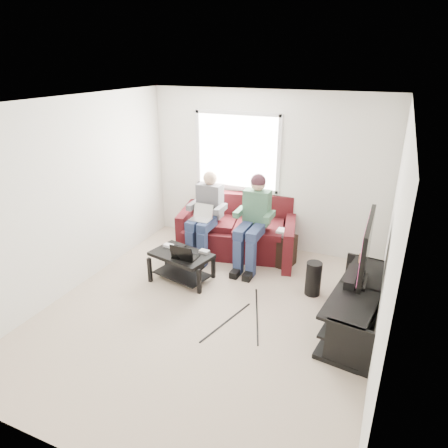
# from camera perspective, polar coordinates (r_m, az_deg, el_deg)

# --- Properties ---
(floor) EXTENTS (4.50, 4.50, 0.00)m
(floor) POSITION_cam_1_polar(r_m,az_deg,el_deg) (5.27, -2.33, -12.48)
(floor) COLOR #C1AB96
(floor) RESTS_ON ground
(ceiling) EXTENTS (4.50, 4.50, 0.00)m
(ceiling) POSITION_cam_1_polar(r_m,az_deg,el_deg) (4.34, -2.89, 16.92)
(ceiling) COLOR white
(ceiling) RESTS_ON wall_back
(wall_back) EXTENTS (4.50, 0.00, 4.50)m
(wall_back) POSITION_cam_1_polar(r_m,az_deg,el_deg) (6.64, 5.94, 7.39)
(wall_back) COLOR silver
(wall_back) RESTS_ON floor
(wall_front) EXTENTS (4.50, 0.00, 4.50)m
(wall_front) POSITION_cam_1_polar(r_m,az_deg,el_deg) (3.04, -21.92, -13.92)
(wall_front) COLOR silver
(wall_front) RESTS_ON floor
(wall_left) EXTENTS (0.00, 4.50, 4.50)m
(wall_left) POSITION_cam_1_polar(r_m,az_deg,el_deg) (5.76, -20.84, 3.64)
(wall_left) COLOR silver
(wall_left) RESTS_ON floor
(wall_right) EXTENTS (0.00, 4.50, 4.50)m
(wall_right) POSITION_cam_1_polar(r_m,az_deg,el_deg) (4.24, 22.59, -3.27)
(wall_right) COLOR silver
(wall_right) RESTS_ON floor
(window) EXTENTS (1.48, 0.04, 1.28)m
(window) POSITION_cam_1_polar(r_m,az_deg,el_deg) (6.71, 1.87, 10.30)
(window) COLOR white
(window) RESTS_ON wall_back
(sofa) EXTENTS (2.15, 1.26, 0.92)m
(sofa) POSITION_cam_1_polar(r_m,az_deg,el_deg) (6.68, 1.88, -1.18)
(sofa) COLOR #471116
(sofa) RESTS_ON floor
(person_left) EXTENTS (0.40, 0.70, 1.39)m
(person_left) POSITION_cam_1_polar(r_m,az_deg,el_deg) (6.36, -2.63, 1.75)
(person_left) COLOR navy
(person_left) RESTS_ON sofa
(person_right) EXTENTS (0.40, 0.71, 1.43)m
(person_right) POSITION_cam_1_polar(r_m,az_deg,el_deg) (6.07, 4.27, 1.28)
(person_right) COLOR navy
(person_right) RESTS_ON sofa
(laptop_silver) EXTENTS (0.35, 0.27, 0.24)m
(laptop_silver) POSITION_cam_1_polar(r_m,az_deg,el_deg) (6.22, -3.30, 1.13)
(laptop_silver) COLOR silver
(laptop_silver) RESTS_ON person_left
(coffee_table) EXTENTS (0.95, 0.70, 0.43)m
(coffee_table) POSITION_cam_1_polar(r_m,az_deg,el_deg) (5.84, -6.10, -5.20)
(coffee_table) COLOR black
(coffee_table) RESTS_ON floor
(laptop_black) EXTENTS (0.37, 0.29, 0.24)m
(laptop_black) POSITION_cam_1_polar(r_m,az_deg,el_deg) (5.62, -5.52, -3.66)
(laptop_black) COLOR black
(laptop_black) RESTS_ON coffee_table
(controller_a) EXTENTS (0.15, 0.10, 0.04)m
(controller_a) POSITION_cam_1_polar(r_m,az_deg,el_deg) (6.00, -7.93, -3.06)
(controller_a) COLOR silver
(controller_a) RESTS_ON coffee_table
(controller_b) EXTENTS (0.16, 0.13, 0.04)m
(controller_b) POSITION_cam_1_polar(r_m,az_deg,el_deg) (5.97, -6.15, -3.14)
(controller_b) COLOR black
(controller_b) RESTS_ON coffee_table
(controller_c) EXTENTS (0.15, 0.10, 0.04)m
(controller_c) POSITION_cam_1_polar(r_m,az_deg,el_deg) (5.77, -2.82, -3.95)
(controller_c) COLOR gray
(controller_c) RESTS_ON coffee_table
(tv_stand) EXTENTS (0.72, 1.73, 0.55)m
(tv_stand) POSITION_cam_1_polar(r_m,az_deg,el_deg) (5.15, 18.46, -11.38)
(tv_stand) COLOR black
(tv_stand) RESTS_ON floor
(tv) EXTENTS (0.12, 1.10, 0.81)m
(tv) POSITION_cam_1_polar(r_m,az_deg,el_deg) (4.87, 19.65, -3.22)
(tv) COLOR black
(tv) RESTS_ON tv_stand
(soundbar) EXTENTS (0.12, 0.50, 0.10)m
(soundbar) POSITION_cam_1_polar(r_m,az_deg,el_deg) (5.06, 17.72, -7.20)
(soundbar) COLOR black
(soundbar) RESTS_ON tv_stand
(drink_cup) EXTENTS (0.08, 0.08, 0.12)m
(drink_cup) POSITION_cam_1_polar(r_m,az_deg,el_deg) (5.52, 19.11, -4.66)
(drink_cup) COLOR #9E6544
(drink_cup) RESTS_ON tv_stand
(console_white) EXTENTS (0.30, 0.22, 0.06)m
(console_white) POSITION_cam_1_polar(r_m,az_deg,el_deg) (4.78, 18.04, -13.17)
(console_white) COLOR silver
(console_white) RESTS_ON tv_stand
(console_grey) EXTENTS (0.34, 0.26, 0.08)m
(console_grey) POSITION_cam_1_polar(r_m,az_deg,el_deg) (5.36, 18.92, -8.93)
(console_grey) COLOR gray
(console_grey) RESTS_ON tv_stand
(console_black) EXTENTS (0.38, 0.30, 0.07)m
(console_black) POSITION_cam_1_polar(r_m,az_deg,el_deg) (5.07, 18.51, -10.93)
(console_black) COLOR black
(console_black) RESTS_ON tv_stand
(subwoofer) EXTENTS (0.21, 0.21, 0.48)m
(subwoofer) POSITION_cam_1_polar(r_m,az_deg,el_deg) (5.64, 12.64, -7.62)
(subwoofer) COLOR black
(subwoofer) RESTS_ON floor
(keyboard_floor) EXTENTS (0.15, 0.43, 0.02)m
(keyboard_floor) POSITION_cam_1_polar(r_m,az_deg,el_deg) (5.18, 15.49, -13.95)
(keyboard_floor) COLOR black
(keyboard_floor) RESTS_ON floor
(end_table) EXTENTS (0.33, 0.33, 0.59)m
(end_table) POSITION_cam_1_polar(r_m,az_deg,el_deg) (6.32, 8.44, -3.58)
(end_table) COLOR black
(end_table) RESTS_ON floor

